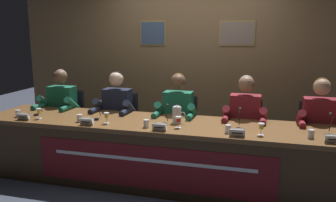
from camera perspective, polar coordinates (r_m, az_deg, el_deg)
name	(u,v)px	position (r m, az deg, el deg)	size (l,w,h in m)	color
ground_plane	(168,182)	(4.17, 0.00, -13.29)	(12.00, 12.00, 0.00)	#383D4C
wall_back_panelled	(194,61)	(5.29, 4.35, 6.61)	(5.67, 0.14, 2.60)	#937047
conference_table	(165,143)	(3.87, -0.51, -7.07)	(4.47, 0.86, 0.73)	brown
chair_far_left	(68,123)	(5.19, -16.22, -3.52)	(0.44, 0.44, 0.91)	black
panelist_far_left	(59,107)	(4.97, -17.58, -0.99)	(0.51, 0.48, 1.24)	black
nameplate_far_left	(23,117)	(4.37, -22.89, -2.39)	(0.16, 0.06, 0.08)	white
juice_glass_far_left	(39,112)	(4.35, -20.64, -1.65)	(0.06, 0.06, 0.12)	white
water_cup_far_left	(18,114)	(4.55, -23.62, -1.96)	(0.06, 0.06, 0.08)	silver
microphone_far_left	(38,109)	(4.56, -20.77, -1.24)	(0.06, 0.17, 0.22)	black
chair_left	(122,127)	(4.82, -7.69, -4.31)	(0.44, 0.44, 0.91)	black
panelist_left	(115,111)	(4.58, -8.75, -1.62)	(0.51, 0.48, 1.24)	black
nameplate_left	(87,122)	(3.91, -13.35, -3.35)	(0.16, 0.06, 0.08)	white
juice_glass_left	(107,116)	(3.92, -10.15, -2.46)	(0.06, 0.06, 0.12)	white
water_cup_left	(80,118)	(4.07, -14.45, -2.82)	(0.06, 0.06, 0.08)	silver
microphone_left	(98,113)	(4.13, -11.60, -1.98)	(0.06, 0.17, 0.22)	black
chair_center	(180,132)	(4.57, 2.02, -5.09)	(0.44, 0.44, 0.91)	black
panelist_center	(177,115)	(4.31, 1.44, -2.29)	(0.51, 0.48, 1.24)	black
nameplate_center	(160,127)	(3.59, -1.40, -4.34)	(0.15, 0.06, 0.08)	white
juice_glass_center	(178,120)	(3.69, 1.74, -3.17)	(0.06, 0.06, 0.12)	white
water_cup_center	(146,124)	(3.72, -3.64, -3.82)	(0.06, 0.06, 0.08)	silver
microphone_center	(166,118)	(3.83, -0.40, -2.79)	(0.06, 0.17, 0.22)	black
chair_right	(244,136)	(4.47, 12.55, -5.76)	(0.44, 0.44, 0.91)	black
panelist_right	(244,119)	(4.20, 12.57, -2.94)	(0.51, 0.48, 1.24)	black
nameplate_right	(237,133)	(3.46, 11.43, -5.17)	(0.15, 0.06, 0.08)	white
juice_glass_right	(261,127)	(3.55, 15.22, -4.18)	(0.06, 0.06, 0.12)	white
water_cup_right	(228,129)	(3.57, 9.94, -4.65)	(0.06, 0.06, 0.08)	silver
microphone_right	(239,122)	(3.73, 11.68, -3.44)	(0.06, 0.17, 0.22)	black
chair_far_right	(315,142)	(4.51, 23.23, -6.25)	(0.44, 0.44, 0.91)	black
panelist_far_right	(320,124)	(4.25, 23.88, -3.49)	(0.51, 0.48, 1.24)	black
nameplate_far_right	(335,139)	(3.55, 25.93, -5.72)	(0.17, 0.06, 0.08)	white
water_cup_far_right	(311,134)	(3.62, 22.66, -5.14)	(0.06, 0.06, 0.08)	silver
microphone_far_right	(331,128)	(3.79, 25.43, -4.10)	(0.06, 0.17, 0.22)	black
water_pitcher_central	(177,115)	(3.88, 1.50, -2.30)	(0.15, 0.10, 0.21)	silver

